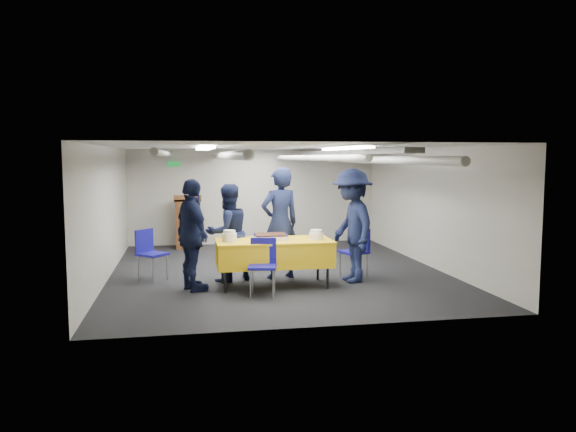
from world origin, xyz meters
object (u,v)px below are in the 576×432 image
object	(u,v)px
podium	(188,222)
sailor_a	(280,223)
sailor_c	(192,235)
sheet_cake	(270,237)
chair_near	(263,260)
chair_right	(358,247)
sailor_b	(228,233)
serving_table	(274,253)
chair_left	(149,249)
sailor_d	(352,226)

from	to	relation	value
podium	sailor_a	size ratio (longest dim) A/B	0.65
podium	sailor_c	bearing A→B (deg)	-89.38
sheet_cake	chair_near	bearing A→B (deg)	-109.58
chair_right	sheet_cake	bearing A→B (deg)	-165.92
sheet_cake	sailor_b	bearing A→B (deg)	144.90
serving_table	chair_right	size ratio (longest dim) A/B	2.16
sailor_a	chair_left	bearing A→B (deg)	-24.35
podium	sailor_b	size ratio (longest dim) A/B	0.75
chair_right	sailor_d	world-z (taller)	sailor_d
chair_near	sailor_a	distance (m)	1.28
chair_left	sailor_d	xyz separation A→B (m)	(3.40, -0.78, 0.43)
sailor_c	chair_left	bearing A→B (deg)	16.20
serving_table	chair_near	xyz separation A→B (m)	(-0.25, -0.51, -0.03)
sheet_cake	chair_left	xyz separation A→B (m)	(-2.00, 0.83, -0.28)
chair_left	sailor_d	bearing A→B (deg)	-12.95
serving_table	sheet_cake	xyz separation A→B (m)	(-0.05, 0.07, 0.26)
serving_table	podium	size ratio (longest dim) A/B	1.50
sailor_d	sailor_c	bearing A→B (deg)	-91.25
sailor_b	sailor_c	world-z (taller)	sailor_c
sheet_cake	sailor_d	xyz separation A→B (m)	(1.40, 0.05, 0.15)
podium	sailor_b	world-z (taller)	sailor_b
sailor_a	sailor_c	world-z (taller)	sailor_a
sheet_cake	chair_right	xyz separation A→B (m)	(1.62, 0.41, -0.28)
podium	sailor_b	xyz separation A→B (m)	(0.65, -3.71, 0.22)
sailor_b	sheet_cake	bearing A→B (deg)	118.91
podium	serving_table	bearing A→B (deg)	-72.29
podium	chair_left	bearing A→B (deg)	-101.63
chair_left	chair_right	bearing A→B (deg)	-6.71
sailor_a	sailor_b	bearing A→B (deg)	-12.43
podium	sailor_a	xyz separation A→B (m)	(1.56, -3.64, 0.36)
podium	sailor_c	size ratio (longest dim) A/B	0.71
chair_right	sailor_c	bearing A→B (deg)	-169.47
serving_table	chair_right	bearing A→B (deg)	16.77
podium	chair_right	world-z (taller)	podium
sailor_a	podium	bearing A→B (deg)	-83.73
chair_right	sailor_c	xyz separation A→B (m)	(-2.88, -0.54, 0.36)
serving_table	sailor_d	size ratio (longest dim) A/B	0.98
chair_left	sailor_d	world-z (taller)	sailor_d
sheet_cake	podium	distance (m)	4.38
sheet_cake	sailor_c	world-z (taller)	sailor_c
sailor_a	sailor_d	distance (m)	1.25
serving_table	podium	bearing A→B (deg)	107.71
chair_near	podium	bearing A→B (deg)	103.07
sheet_cake	serving_table	bearing A→B (deg)	-56.47
chair_left	sailor_a	distance (m)	2.31
podium	chair_near	world-z (taller)	podium
sailor_b	serving_table	bearing A→B (deg)	116.99
chair_right	sailor_b	size ratio (longest dim) A/B	0.52
sailor_b	chair_left	bearing A→B (deg)	-41.28
chair_near	chair_right	size ratio (longest dim) A/B	1.00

